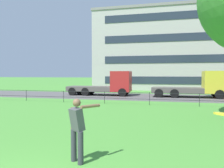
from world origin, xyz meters
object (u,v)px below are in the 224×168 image
(person_thrower, at_px, (77,128))
(apartment_building_background, at_px, (179,51))
(flatbed_truck_left, at_px, (109,85))
(flatbed_truck_far_left, at_px, (199,86))
(frisbee, at_px, (223,114))

(person_thrower, distance_m, apartment_building_background, 34.68)
(flatbed_truck_left, relative_size, apartment_building_background, 0.27)
(apartment_building_background, bearing_deg, flatbed_truck_left, -119.08)
(flatbed_truck_left, bearing_deg, apartment_building_background, 60.92)
(flatbed_truck_far_left, bearing_deg, person_thrower, -106.97)
(person_thrower, bearing_deg, apartment_building_background, 82.45)
(frisbee, height_order, apartment_building_background, apartment_building_background)
(person_thrower, distance_m, flatbed_truck_left, 19.14)
(person_thrower, relative_size, flatbed_truck_far_left, 0.24)
(frisbee, bearing_deg, flatbed_truck_left, 109.03)
(person_thrower, xyz_separation_m, flatbed_truck_left, (-3.97, 18.72, 0.26))
(flatbed_truck_left, xyz_separation_m, apartment_building_background, (8.48, 15.24, 5.10))
(person_thrower, relative_size, apartment_building_background, 0.07)
(person_thrower, height_order, frisbee, frisbee)
(flatbed_truck_far_left, xyz_separation_m, apartment_building_background, (-1.20, 15.27, 5.10))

